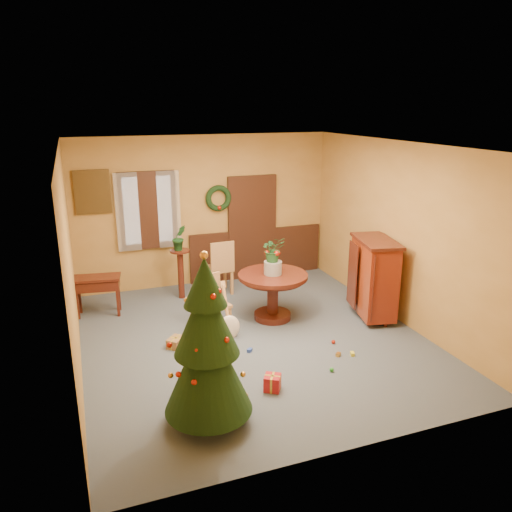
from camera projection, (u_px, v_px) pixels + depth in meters
name	position (u px, v px, depth m)	size (l,w,h in m)	color
room_envelope	(217.00, 227.00, 9.80)	(5.50, 5.50, 5.50)	#3B4355
dining_table	(273.00, 288.00, 8.20)	(1.14, 1.14, 0.79)	black
urn	(273.00, 268.00, 8.10)	(0.29, 0.29, 0.21)	slate
centerpiece_plant	(273.00, 249.00, 8.01)	(0.37, 0.32, 0.41)	#1E4C23
chair_near	(213.00, 300.00, 7.86)	(0.48, 0.48, 0.89)	#A27240
chair_far	(220.00, 266.00, 9.27)	(0.48, 0.48, 1.05)	#A27240
guitar	(228.00, 313.00, 7.55)	(0.35, 0.17, 0.83)	#F3E4CB
plant_stand	(181.00, 268.00, 9.09)	(0.36, 0.36, 0.92)	black
stand_plant	(179.00, 238.00, 8.92)	(0.26, 0.21, 0.47)	#19471E
christmas_tree	(207.00, 346.00, 5.35)	(0.98, 0.98, 2.02)	#382111
writing_desk	(97.00, 286.00, 8.37)	(0.82, 0.50, 0.68)	black
sideboard	(374.00, 276.00, 8.22)	(0.78, 1.15, 1.35)	#5B120A
gift_a	(233.00, 399.00, 5.95)	(0.32, 0.25, 0.16)	brown
gift_b	(272.00, 383.00, 6.25)	(0.27, 0.27, 0.20)	#A7161A
gift_c	(176.00, 342.00, 7.37)	(0.31, 0.32, 0.14)	brown
gift_d	(210.00, 417.00, 5.63)	(0.32, 0.13, 0.11)	#A7161A
toy_a	(250.00, 350.00, 7.22)	(0.08, 0.05, 0.05)	#2643A8
toy_b	(332.00, 370.00, 6.68)	(0.06, 0.06, 0.06)	#248626
toy_c	(352.00, 354.00, 7.12)	(0.08, 0.05, 0.05)	yellow
toy_d	(333.00, 342.00, 7.47)	(0.06, 0.06, 0.06)	#AB1D0B
toy_e	(338.00, 354.00, 7.10)	(0.08, 0.05, 0.05)	gold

